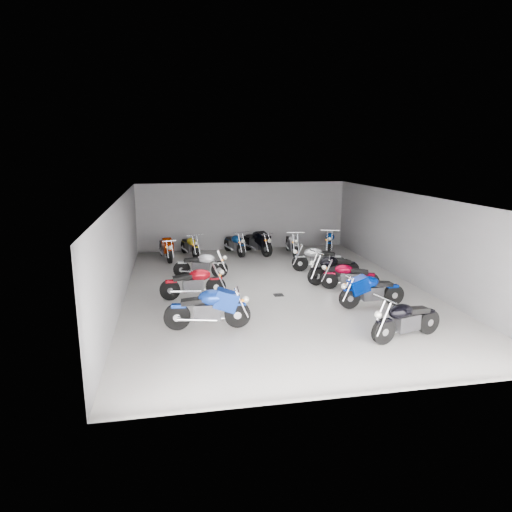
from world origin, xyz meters
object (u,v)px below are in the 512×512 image
object	(u,v)px
motorcycle_back_c	(235,244)
motorcycle_left_b	(209,308)
motorcycle_right_d	(349,276)
motorcycle_right_e	(333,268)
motorcycle_back_d	(257,242)
motorcycle_right_f	(318,259)
motorcycle_back_b	(190,246)
motorcycle_back_e	(292,243)
drain_grate	(279,295)
motorcycle_back_a	(166,248)
motorcycle_right_c	(371,291)
motorcycle_left_f	(201,265)
motorcycle_back_f	(330,241)
motorcycle_left_d	(194,283)
motorcycle_right_a	(406,320)

from	to	relation	value
motorcycle_back_c	motorcycle_left_b	bearing A→B (deg)	60.98
motorcycle_right_d	motorcycle_right_e	size ratio (longest dim) A/B	0.89
motorcycle_right_d	motorcycle_back_d	distance (m)	6.42
motorcycle_right_f	motorcycle_right_d	bearing A→B (deg)	-163.78
motorcycle_back_b	motorcycle_back_e	world-z (taller)	motorcycle_back_e
drain_grate	motorcycle_right_e	bearing A→B (deg)	25.55
motorcycle_right_f	motorcycle_back_a	bearing A→B (deg)	72.53
motorcycle_back_c	motorcycle_back_d	bearing A→B (deg)	158.84
motorcycle_right_f	motorcycle_back_b	distance (m)	6.05
motorcycle_left_b	motorcycle_back_c	xyz separation A→B (m)	(1.94, 8.78, -0.06)
motorcycle_back_e	motorcycle_back_c	bearing A→B (deg)	-6.67
drain_grate	motorcycle_back_c	xyz separation A→B (m)	(-0.57, 6.33, 0.49)
motorcycle_back_b	motorcycle_right_e	bearing A→B (deg)	114.65
motorcycle_right_c	motorcycle_right_d	xyz separation A→B (m)	(0.01, 1.79, -0.03)
motorcycle_right_f	motorcycle_back_e	world-z (taller)	motorcycle_right_f
motorcycle_left_f	motorcycle_back_a	bearing A→B (deg)	-146.42
motorcycle_back_f	motorcycle_back_e	bearing A→B (deg)	24.01
motorcycle_left_d	motorcycle_right_f	bearing A→B (deg)	112.52
motorcycle_back_d	motorcycle_back_e	bearing A→B (deg)	143.55
motorcycle_back_b	motorcycle_back_c	world-z (taller)	motorcycle_back_c
drain_grate	motorcycle_right_e	xyz separation A→B (m)	(2.29, 1.10, 0.53)
motorcycle_right_e	motorcycle_right_c	bearing A→B (deg)	167.80
motorcycle_right_f	motorcycle_back_f	size ratio (longest dim) A/B	1.03
motorcycle_left_d	motorcycle_back_b	distance (m)	6.11
motorcycle_left_b	motorcycle_right_c	distance (m)	5.09
motorcycle_back_e	motorcycle_left_d	bearing A→B (deg)	52.61
motorcycle_right_a	motorcycle_left_f	bearing A→B (deg)	19.66
motorcycle_right_f	motorcycle_back_a	distance (m)	6.68
motorcycle_right_f	motorcycle_back_e	xyz separation A→B (m)	(-0.21, 3.15, -0.01)
motorcycle_left_b	motorcycle_right_f	xyz separation A→B (m)	(4.76, 5.19, -0.05)
drain_grate	motorcycle_back_d	size ratio (longest dim) A/B	0.15
drain_grate	motorcycle_left_b	distance (m)	3.56
motorcycle_back_b	motorcycle_back_c	size ratio (longest dim) A/B	0.95
motorcycle_right_f	motorcycle_back_c	xyz separation A→B (m)	(-2.82, 3.59, -0.01)
motorcycle_back_e	motorcycle_back_b	bearing A→B (deg)	-2.68
motorcycle_right_a	motorcycle_back_e	bearing A→B (deg)	-13.49
motorcycle_right_c	motorcycle_right_a	bearing A→B (deg)	172.97
motorcycle_left_b	motorcycle_right_e	size ratio (longest dim) A/B	1.08
motorcycle_left_d	motorcycle_right_d	size ratio (longest dim) A/B	1.11
motorcycle_back_c	motorcycle_back_f	size ratio (longest dim) A/B	0.99
motorcycle_back_c	motorcycle_back_e	bearing A→B (deg)	153.86
motorcycle_right_e	motorcycle_back_a	xyz separation A→B (m)	(-5.97, 4.73, -0.01)
motorcycle_back_d	motorcycle_back_f	xyz separation A→B (m)	(3.44, -0.25, -0.04)
motorcycle_left_f	motorcycle_right_d	xyz separation A→B (m)	(4.88, -2.47, -0.01)
motorcycle_left_b	motorcycle_left_d	bearing A→B (deg)	-170.36
motorcycle_right_d	motorcycle_back_e	size ratio (longest dim) A/B	0.92
motorcycle_right_c	motorcycle_back_b	xyz separation A→B (m)	(-5.12, 7.97, -0.03)
motorcycle_left_d	motorcycle_back_d	distance (m)	6.82
motorcycle_back_a	motorcycle_back_c	size ratio (longest dim) A/B	1.05
motorcycle_left_d	drain_grate	bearing A→B (deg)	81.16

